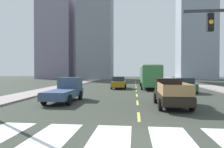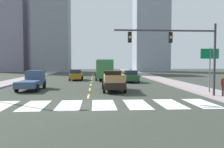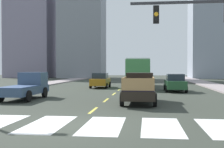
{
  "view_description": "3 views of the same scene",
  "coord_description": "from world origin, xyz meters",
  "px_view_note": "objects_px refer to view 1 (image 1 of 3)",
  "views": [
    {
      "loc": [
        -0.24,
        -7.62,
        2.58
      ],
      "look_at": [
        -2.84,
        16.33,
        2.16
      ],
      "focal_mm": 33.23,
      "sensor_mm": 36.0,
      "label": 1
    },
    {
      "loc": [
        0.59,
        -15.79,
        2.91
      ],
      "look_at": [
        2.92,
        16.72,
        1.22
      ],
      "focal_mm": 37.58,
      "sensor_mm": 36.0,
      "label": 2
    },
    {
      "loc": [
        2.86,
        -11.41,
        2.3
      ],
      "look_at": [
        0.03,
        12.31,
        1.8
      ],
      "focal_mm": 46.47,
      "sensor_mm": 36.0,
      "label": 3
    }
  ],
  "objects_px": {
    "city_bus": "(150,75)",
    "sedan_far": "(185,85)",
    "pickup_dark": "(66,90)",
    "pickup_stakebed": "(170,93)",
    "sedan_near_right": "(119,82)"
  },
  "relations": [
    {
      "from": "city_bus",
      "to": "sedan_near_right",
      "type": "distance_m",
      "value": 4.79
    },
    {
      "from": "city_bus",
      "to": "sedan_near_right",
      "type": "xyz_separation_m",
      "value": [
        -4.42,
        -1.48,
        -1.09
      ]
    },
    {
      "from": "city_bus",
      "to": "sedan_far",
      "type": "relative_size",
      "value": 2.45
    },
    {
      "from": "pickup_dark",
      "to": "sedan_near_right",
      "type": "relative_size",
      "value": 1.18
    },
    {
      "from": "sedan_near_right",
      "to": "pickup_dark",
      "type": "bearing_deg",
      "value": -108.4
    },
    {
      "from": "city_bus",
      "to": "sedan_far",
      "type": "height_order",
      "value": "city_bus"
    },
    {
      "from": "pickup_stakebed",
      "to": "city_bus",
      "type": "xyz_separation_m",
      "value": [
        -0.41,
        15.33,
        1.02
      ]
    },
    {
      "from": "pickup_stakebed",
      "to": "sedan_near_right",
      "type": "distance_m",
      "value": 14.66
    },
    {
      "from": "sedan_near_right",
      "to": "sedan_far",
      "type": "height_order",
      "value": "same"
    },
    {
      "from": "pickup_dark",
      "to": "city_bus",
      "type": "bearing_deg",
      "value": 60.17
    },
    {
      "from": "pickup_dark",
      "to": "sedan_far",
      "type": "relative_size",
      "value": 1.18
    },
    {
      "from": "city_bus",
      "to": "sedan_near_right",
      "type": "bearing_deg",
      "value": -162.78
    },
    {
      "from": "pickup_dark",
      "to": "sedan_far",
      "type": "bearing_deg",
      "value": 34.65
    },
    {
      "from": "pickup_dark",
      "to": "sedan_near_right",
      "type": "bearing_deg",
      "value": 74.02
    },
    {
      "from": "pickup_dark",
      "to": "sedan_far",
      "type": "height_order",
      "value": "pickup_dark"
    }
  ]
}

